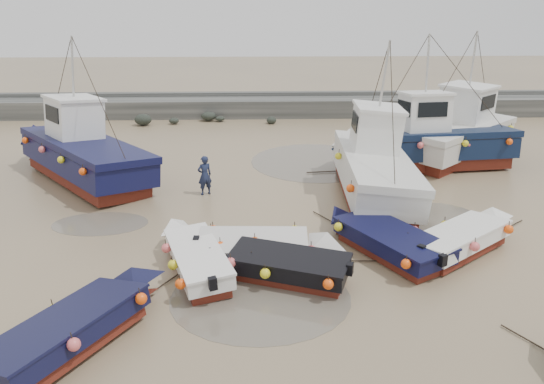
{
  "coord_description": "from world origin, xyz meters",
  "views": [
    {
      "loc": [
        -1.94,
        -14.32,
        7.86
      ],
      "look_at": [
        -1.4,
        3.03,
        1.4
      ],
      "focal_mm": 35.0,
      "sensor_mm": 36.0,
      "label": 1
    }
  ],
  "objects_px": {
    "dinghy_4": "(277,261)",
    "cabin_boat_0": "(77,151)",
    "dinghy_1": "(79,323)",
    "person": "(206,194)",
    "dinghy_0": "(196,253)",
    "dinghy_3": "(467,236)",
    "cabin_boat_3": "(459,131)",
    "dinghy_6": "(384,236)",
    "cabin_boat_1": "(370,164)",
    "dinghy_5": "(265,246)",
    "cabin_boat_2": "(430,141)"
  },
  "relations": [
    {
      "from": "dinghy_4",
      "to": "cabin_boat_0",
      "type": "bearing_deg",
      "value": 63.23
    },
    {
      "from": "dinghy_1",
      "to": "person",
      "type": "height_order",
      "value": "dinghy_1"
    },
    {
      "from": "dinghy_1",
      "to": "cabin_boat_0",
      "type": "bearing_deg",
      "value": 137.99
    },
    {
      "from": "dinghy_0",
      "to": "dinghy_3",
      "type": "xyz_separation_m",
      "value": [
        8.65,
        0.97,
        -0.0
      ]
    },
    {
      "from": "cabin_boat_0",
      "to": "cabin_boat_3",
      "type": "height_order",
      "value": "same"
    },
    {
      "from": "dinghy_3",
      "to": "cabin_boat_0",
      "type": "xyz_separation_m",
      "value": [
        -14.83,
        7.8,
        0.76
      ]
    },
    {
      "from": "dinghy_0",
      "to": "dinghy_6",
      "type": "relative_size",
      "value": 1.0
    },
    {
      "from": "cabin_boat_3",
      "to": "person",
      "type": "bearing_deg",
      "value": -109.22
    },
    {
      "from": "person",
      "to": "cabin_boat_1",
      "type": "bearing_deg",
      "value": 152.08
    },
    {
      "from": "dinghy_4",
      "to": "dinghy_5",
      "type": "height_order",
      "value": "same"
    },
    {
      "from": "dinghy_1",
      "to": "dinghy_4",
      "type": "bearing_deg",
      "value": 62.07
    },
    {
      "from": "dinghy_0",
      "to": "cabin_boat_2",
      "type": "distance_m",
      "value": 14.11
    },
    {
      "from": "cabin_boat_3",
      "to": "cabin_boat_0",
      "type": "bearing_deg",
      "value": -122.75
    },
    {
      "from": "cabin_boat_0",
      "to": "dinghy_3",
      "type": "bearing_deg",
      "value": -68.3
    },
    {
      "from": "dinghy_4",
      "to": "cabin_boat_1",
      "type": "height_order",
      "value": "cabin_boat_1"
    },
    {
      "from": "dinghy_4",
      "to": "dinghy_3",
      "type": "bearing_deg",
      "value": -54.79
    },
    {
      "from": "cabin_boat_1",
      "to": "dinghy_3",
      "type": "bearing_deg",
      "value": -66.53
    },
    {
      "from": "dinghy_1",
      "to": "cabin_boat_2",
      "type": "distance_m",
      "value": 18.33
    },
    {
      "from": "dinghy_0",
      "to": "cabin_boat_3",
      "type": "xyz_separation_m",
      "value": [
        12.29,
        11.79,
        0.77
      ]
    },
    {
      "from": "dinghy_3",
      "to": "dinghy_6",
      "type": "distance_m",
      "value": 2.68
    },
    {
      "from": "dinghy_6",
      "to": "dinghy_1",
      "type": "bearing_deg",
      "value": 178.36
    },
    {
      "from": "dinghy_5",
      "to": "person",
      "type": "xyz_separation_m",
      "value": [
        -2.38,
        6.1,
        -0.55
      ]
    },
    {
      "from": "dinghy_4",
      "to": "dinghy_0",
      "type": "bearing_deg",
      "value": 96.07
    },
    {
      "from": "dinghy_4",
      "to": "cabin_boat_1",
      "type": "xyz_separation_m",
      "value": [
        4.12,
        7.04,
        0.77
      ]
    },
    {
      "from": "dinghy_3",
      "to": "cabin_boat_2",
      "type": "height_order",
      "value": "cabin_boat_2"
    },
    {
      "from": "dinghy_5",
      "to": "cabin_boat_0",
      "type": "distance_m",
      "value": 11.79
    },
    {
      "from": "dinghy_1",
      "to": "cabin_boat_1",
      "type": "height_order",
      "value": "cabin_boat_1"
    },
    {
      "from": "dinghy_3",
      "to": "dinghy_6",
      "type": "relative_size",
      "value": 0.92
    },
    {
      "from": "dinghy_1",
      "to": "cabin_boat_2",
      "type": "height_order",
      "value": "cabin_boat_2"
    },
    {
      "from": "dinghy_6",
      "to": "cabin_boat_1",
      "type": "xyz_separation_m",
      "value": [
        0.59,
        5.38,
        0.78
      ]
    },
    {
      "from": "dinghy_4",
      "to": "dinghy_6",
      "type": "xyz_separation_m",
      "value": [
        3.53,
        1.67,
        -0.01
      ]
    },
    {
      "from": "dinghy_3",
      "to": "person",
      "type": "xyz_separation_m",
      "value": [
        -8.95,
        5.53,
        -0.54
      ]
    },
    {
      "from": "cabin_boat_0",
      "to": "cabin_boat_3",
      "type": "relative_size",
      "value": 1.07
    },
    {
      "from": "dinghy_6",
      "to": "cabin_boat_3",
      "type": "height_order",
      "value": "cabin_boat_3"
    },
    {
      "from": "cabin_boat_1",
      "to": "dinghy_4",
      "type": "bearing_deg",
      "value": -117.88
    },
    {
      "from": "cabin_boat_1",
      "to": "cabin_boat_2",
      "type": "height_order",
      "value": "same"
    },
    {
      "from": "dinghy_6",
      "to": "cabin_boat_3",
      "type": "distance_m",
      "value": 12.51
    },
    {
      "from": "dinghy_0",
      "to": "dinghy_6",
      "type": "xyz_separation_m",
      "value": [
        5.97,
        1.03,
        -0.01
      ]
    },
    {
      "from": "dinghy_1",
      "to": "cabin_boat_0",
      "type": "relative_size",
      "value": 0.62
    },
    {
      "from": "cabin_boat_2",
      "to": "person",
      "type": "distance_m",
      "value": 11.01
    },
    {
      "from": "dinghy_5",
      "to": "cabin_boat_2",
      "type": "relative_size",
      "value": 0.56
    },
    {
      "from": "dinghy_0",
      "to": "cabin_boat_3",
      "type": "relative_size",
      "value": 0.65
    },
    {
      "from": "cabin_boat_2",
      "to": "person",
      "type": "height_order",
      "value": "cabin_boat_2"
    },
    {
      "from": "person",
      "to": "dinghy_1",
      "type": "bearing_deg",
      "value": 51.03
    },
    {
      "from": "dinghy_0",
      "to": "dinghy_4",
      "type": "xyz_separation_m",
      "value": [
        2.44,
        -0.64,
        0.0
      ]
    },
    {
      "from": "cabin_boat_0",
      "to": "cabin_boat_2",
      "type": "xyz_separation_m",
      "value": [
        16.3,
        1.03,
        0.04
      ]
    },
    {
      "from": "dinghy_4",
      "to": "cabin_boat_2",
      "type": "relative_size",
      "value": 0.55
    },
    {
      "from": "cabin_boat_0",
      "to": "dinghy_4",
      "type": "bearing_deg",
      "value": -88.04
    },
    {
      "from": "cabin_boat_1",
      "to": "person",
      "type": "relative_size",
      "value": 6.42
    },
    {
      "from": "dinghy_6",
      "to": "cabin_boat_1",
      "type": "relative_size",
      "value": 0.54
    }
  ]
}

